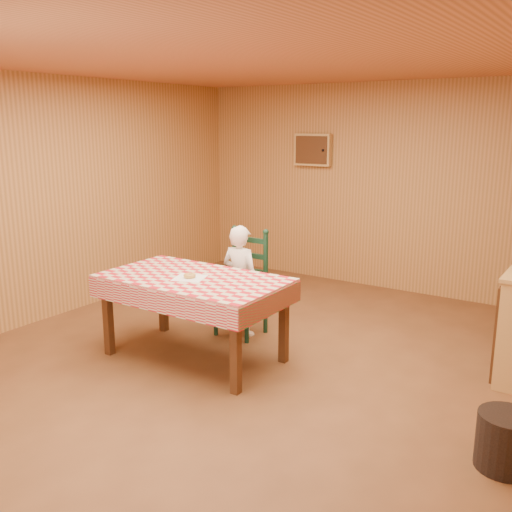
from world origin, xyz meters
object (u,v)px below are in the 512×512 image
at_px(dining_table, 194,286).
at_px(ladder_chair, 244,285).
at_px(storage_bin, 506,441).
at_px(seated_child, 241,281).

relative_size(dining_table, ladder_chair, 1.53).
height_order(dining_table, storage_bin, dining_table).
bearing_deg(storage_bin, ladder_chair, 158.67).
height_order(ladder_chair, storage_bin, ladder_chair).
xyz_separation_m(dining_table, ladder_chair, (-0.00, 0.79, -0.18)).
bearing_deg(storage_bin, seated_child, 159.73).
relative_size(dining_table, seated_child, 1.47).
bearing_deg(dining_table, seated_child, 90.00).
relative_size(seated_child, storage_bin, 3.13).
bearing_deg(ladder_chair, dining_table, -90.00).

